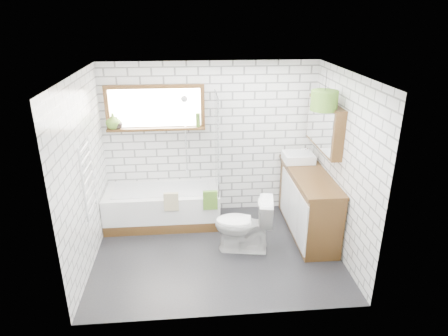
{
  "coord_description": "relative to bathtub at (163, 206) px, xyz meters",
  "views": [
    {
      "loc": [
        -0.34,
        -4.85,
        3.24
      ],
      "look_at": [
        0.12,
        0.25,
        1.18
      ],
      "focal_mm": 32.0,
      "sensor_mm": 36.0,
      "label": 1
    }
  ],
  "objects": [
    {
      "name": "pendant",
      "position": [
        2.25,
        -0.68,
        1.81
      ],
      "size": [
        0.36,
        0.36,
        0.26
      ],
      "primitive_type": "cylinder",
      "color": "#436B20",
      "rests_on": "ceiling"
    },
    {
      "name": "wall_back",
      "position": [
        0.8,
        0.4,
        0.96
      ],
      "size": [
        3.4,
        0.01,
        2.5
      ],
      "primitive_type": "cube",
      "color": "white",
      "rests_on": "ground"
    },
    {
      "name": "toilet",
      "position": [
        1.18,
        -0.9,
        0.12
      ],
      "size": [
        0.59,
        0.87,
        0.82
      ],
      "primitive_type": "imported",
      "rotation": [
        0.0,
        0.0,
        -1.74
      ],
      "color": "white",
      "rests_on": "floor"
    },
    {
      "name": "vase_olive",
      "position": [
        -0.7,
        0.32,
        1.31
      ],
      "size": [
        0.3,
        0.3,
        0.24
      ],
      "primitive_type": "imported",
      "rotation": [
        0.0,
        0.0,
        0.4
      ],
      "color": "#4A7022",
      "rests_on": "window"
    },
    {
      "name": "mirror_cabinet",
      "position": [
        2.42,
        -0.31,
        1.36
      ],
      "size": [
        0.16,
        1.2,
        0.7
      ],
      "primitive_type": "cube",
      "color": "#3C2410",
      "rests_on": "wall_right"
    },
    {
      "name": "towel_beige",
      "position": [
        0.16,
        -0.39,
        0.27
      ],
      "size": [
        0.22,
        0.05,
        0.28
      ],
      "primitive_type": "cube",
      "color": "#C0B385",
      "rests_on": "bathtub"
    },
    {
      "name": "wall_right",
      "position": [
        2.5,
        -0.91,
        0.96
      ],
      "size": [
        0.01,
        2.6,
        2.5
      ],
      "primitive_type": "cube",
      "color": "white",
      "rests_on": "ground"
    },
    {
      "name": "tap",
      "position": [
        2.33,
        0.03,
        0.82
      ],
      "size": [
        0.04,
        0.04,
        0.17
      ],
      "primitive_type": "cylinder",
      "rotation": [
        0.0,
        0.0,
        0.15
      ],
      "color": "silver",
      "rests_on": "vanity"
    },
    {
      "name": "vanity",
      "position": [
        2.23,
        -0.47,
        0.2
      ],
      "size": [
        0.55,
        1.7,
        0.97
      ],
      "primitive_type": "cube",
      "color": "#3C2410",
      "rests_on": "floor"
    },
    {
      "name": "basin",
      "position": [
        2.17,
        0.03,
        0.75
      ],
      "size": [
        0.46,
        0.4,
        0.13
      ],
      "primitive_type": "cube",
      "color": "white",
      "rests_on": "vanity"
    },
    {
      "name": "bathtub",
      "position": [
        0.0,
        0.0,
        0.0
      ],
      "size": [
        1.78,
        0.79,
        0.58
      ],
      "primitive_type": "cube",
      "color": "white",
      "rests_on": "floor"
    },
    {
      "name": "bottle",
      "position": [
        0.6,
        0.32,
        1.3
      ],
      "size": [
        0.07,
        0.07,
        0.21
      ],
      "primitive_type": "cylinder",
      "rotation": [
        0.0,
        0.0,
        -0.04
      ],
      "color": "#4A7022",
      "rests_on": "window"
    },
    {
      "name": "shower_riser",
      "position": [
        0.4,
        0.35,
        1.06
      ],
      "size": [
        0.02,
        0.02,
        1.3
      ],
      "primitive_type": "cylinder",
      "color": "silver",
      "rests_on": "wall_back"
    },
    {
      "name": "ceiling",
      "position": [
        0.8,
        -0.91,
        2.22
      ],
      "size": [
        3.4,
        2.6,
        0.01
      ],
      "primitive_type": "cube",
      "color": "white",
      "rests_on": "ground"
    },
    {
      "name": "floor",
      "position": [
        0.8,
        -0.91,
        -0.29
      ],
      "size": [
        3.4,
        2.6,
        0.01
      ],
      "primitive_type": "cube",
      "color": "black",
      "rests_on": "ground"
    },
    {
      "name": "wall_front",
      "position": [
        0.8,
        -2.21,
        0.96
      ],
      "size": [
        3.4,
        0.01,
        2.5
      ],
      "primitive_type": "cube",
      "color": "white",
      "rests_on": "ground"
    },
    {
      "name": "towel_green",
      "position": [
        0.74,
        -0.39,
        0.27
      ],
      "size": [
        0.22,
        0.06,
        0.3
      ],
      "primitive_type": "cube",
      "color": "#436B20",
      "rests_on": "bathtub"
    },
    {
      "name": "window",
      "position": [
        -0.05,
        0.35,
        1.51
      ],
      "size": [
        1.52,
        0.16,
        0.68
      ],
      "primitive_type": "cube",
      "color": "#3C2410",
      "rests_on": "wall_back"
    },
    {
      "name": "shower_screen",
      "position": [
        0.87,
        0.0,
        1.04
      ],
      "size": [
        0.02,
        0.72,
        1.5
      ],
      "primitive_type": "cube",
      "color": "white",
      "rests_on": "bathtub"
    },
    {
      "name": "towel_radiator",
      "position": [
        -0.86,
        -0.91,
        0.91
      ],
      "size": [
        0.06,
        0.52,
        1.0
      ],
      "primitive_type": "cube",
      "color": "white",
      "rests_on": "wall_left"
    },
    {
      "name": "wall_left",
      "position": [
        -0.91,
        -0.91,
        0.96
      ],
      "size": [
        0.01,
        2.6,
        2.5
      ],
      "primitive_type": "cube",
      "color": "white",
      "rests_on": "ground"
    },
    {
      "name": "vase_dark",
      "position": [
        -0.65,
        0.32,
        1.28
      ],
      "size": [
        0.21,
        0.21,
        0.18
      ],
      "primitive_type": "imported",
      "rotation": [
        0.0,
        0.0,
        -0.25
      ],
      "color": "black",
      "rests_on": "window"
    }
  ]
}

